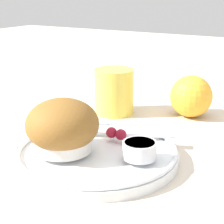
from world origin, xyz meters
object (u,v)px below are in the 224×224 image
(orange_fruit, at_px, (191,96))
(juice_glass, at_px, (114,91))
(muffin, at_px, (63,127))
(butter_knife, at_px, (125,133))

(orange_fruit, xyz_separation_m, juice_glass, (-0.14, -0.06, 0.00))
(muffin, distance_m, butter_knife, 0.11)
(juice_glass, bearing_deg, orange_fruit, 22.08)
(butter_knife, bearing_deg, muffin, -137.22)
(muffin, relative_size, orange_fruit, 1.26)
(butter_knife, bearing_deg, juice_glass, 104.00)
(muffin, xyz_separation_m, butter_knife, (0.05, 0.10, -0.03))
(muffin, bearing_deg, butter_knife, 64.78)
(muffin, bearing_deg, orange_fruit, 73.28)
(juice_glass, bearing_deg, muffin, -77.44)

